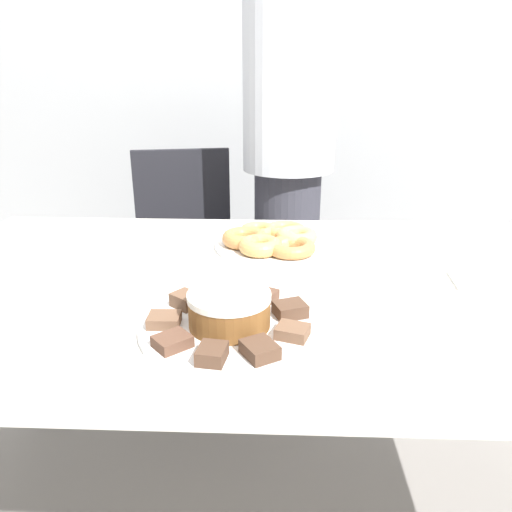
# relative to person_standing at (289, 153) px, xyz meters

# --- Properties ---
(wall_back) EXTENTS (8.00, 0.05, 2.60)m
(wall_back) POSITION_rel_person_standing_xyz_m (-0.07, 0.76, 0.41)
(wall_back) COLOR #A8AAAD
(wall_back) RESTS_ON ground_plane
(table) EXTENTS (1.69, 0.97, 0.73)m
(table) POSITION_rel_person_standing_xyz_m (-0.07, -0.83, -0.24)
(table) COLOR silver
(table) RESTS_ON ground_plane
(person_standing) EXTENTS (0.34, 0.34, 1.69)m
(person_standing) POSITION_rel_person_standing_xyz_m (0.00, 0.00, 0.00)
(person_standing) COLOR #383842
(person_standing) RESTS_ON ground_plane
(office_chair_left) EXTENTS (0.52, 0.52, 0.88)m
(office_chair_left) POSITION_rel_person_standing_xyz_m (-0.41, 0.00, -0.48)
(office_chair_left) COLOR black
(office_chair_left) RESTS_ON ground_plane
(plate_cake) EXTENTS (0.33, 0.33, 0.01)m
(plate_cake) POSITION_rel_person_standing_xyz_m (-0.13, -1.07, -0.16)
(plate_cake) COLOR white
(plate_cake) RESTS_ON table
(plate_donuts) EXTENTS (0.32, 0.32, 0.01)m
(plate_donuts) POSITION_rel_person_standing_xyz_m (-0.05, -0.60, -0.16)
(plate_donuts) COLOR white
(plate_donuts) RESTS_ON table
(frosted_cake) EXTENTS (0.15, 0.15, 0.07)m
(frosted_cake) POSITION_rel_person_standing_xyz_m (-0.13, -1.07, -0.12)
(frosted_cake) COLOR brown
(frosted_cake) RESTS_ON plate_cake
(lamington_0) EXTENTS (0.07, 0.08, 0.02)m
(lamington_0) POSITION_rel_person_standing_xyz_m (-0.06, -1.17, -0.14)
(lamington_0) COLOR #513828
(lamington_0) RESTS_ON plate_cake
(lamington_1) EXTENTS (0.07, 0.06, 0.02)m
(lamington_1) POSITION_rel_person_standing_xyz_m (-0.01, -1.11, -0.14)
(lamington_1) COLOR brown
(lamington_1) RESTS_ON plate_cake
(lamington_2) EXTENTS (0.07, 0.07, 0.03)m
(lamington_2) POSITION_rel_person_standing_xyz_m (-0.02, -1.02, -0.14)
(lamington_2) COLOR #513828
(lamington_2) RESTS_ON plate_cake
(lamington_3) EXTENTS (0.07, 0.07, 0.02)m
(lamington_3) POSITION_rel_person_standing_xyz_m (-0.07, -0.96, -0.14)
(lamington_3) COLOR brown
(lamington_3) RESTS_ON plate_cake
(lamington_4) EXTENTS (0.06, 0.06, 0.02)m
(lamington_4) POSITION_rel_person_standing_xyz_m (-0.15, -0.95, -0.14)
(lamington_4) COLOR brown
(lamington_4) RESTS_ON plate_cake
(lamington_5) EXTENTS (0.07, 0.07, 0.03)m
(lamington_5) POSITION_rel_person_standing_xyz_m (-0.22, -0.99, -0.14)
(lamington_5) COLOR brown
(lamington_5) RESTS_ON plate_cake
(lamington_6) EXTENTS (0.06, 0.05, 0.02)m
(lamington_6) POSITION_rel_person_standing_xyz_m (-0.25, -1.07, -0.14)
(lamington_6) COLOR brown
(lamington_6) RESTS_ON plate_cake
(lamington_7) EXTENTS (0.08, 0.08, 0.02)m
(lamington_7) POSITION_rel_person_standing_xyz_m (-0.22, -1.15, -0.14)
(lamington_7) COLOR brown
(lamington_7) RESTS_ON plate_cake
(lamington_8) EXTENTS (0.05, 0.06, 0.02)m
(lamington_8) POSITION_rel_person_standing_xyz_m (-0.15, -1.19, -0.14)
(lamington_8) COLOR #513828
(lamington_8) RESTS_ON plate_cake
(donut_0) EXTENTS (0.12, 0.12, 0.03)m
(donut_0) POSITION_rel_person_standing_xyz_m (-0.05, -0.60, -0.14)
(donut_0) COLOR #E5AD66
(donut_0) RESTS_ON plate_donuts
(donut_1) EXTENTS (0.12, 0.12, 0.04)m
(donut_1) POSITION_rel_person_standing_xyz_m (-0.13, -0.62, -0.13)
(donut_1) COLOR #C68447
(donut_1) RESTS_ON plate_donuts
(donut_2) EXTENTS (0.11, 0.11, 0.04)m
(donut_2) POSITION_rel_person_standing_xyz_m (-0.08, -0.68, -0.13)
(donut_2) COLOR tan
(donut_2) RESTS_ON plate_donuts
(donut_3) EXTENTS (0.13, 0.13, 0.03)m
(donut_3) POSITION_rel_person_standing_xyz_m (-0.01, -0.68, -0.13)
(donut_3) COLOR #C68447
(donut_3) RESTS_ON plate_donuts
(donut_4) EXTENTS (0.11, 0.11, 0.04)m
(donut_4) POSITION_rel_person_standing_xyz_m (0.01, -0.59, -0.13)
(donut_4) COLOR #E5AD66
(donut_4) RESTS_ON plate_donuts
(donut_5) EXTENTS (0.12, 0.12, 0.03)m
(donut_5) POSITION_rel_person_standing_xyz_m (-0.02, -0.53, -0.13)
(donut_5) COLOR tan
(donut_5) RESTS_ON plate_donuts
(donut_6) EXTENTS (0.10, 0.10, 0.03)m
(donut_6) POSITION_rel_person_standing_xyz_m (-0.09, -0.54, -0.13)
(donut_6) COLOR tan
(donut_6) RESTS_ON plate_donuts
(napkin) EXTENTS (0.13, 0.11, 0.01)m
(napkin) POSITION_rel_person_standing_xyz_m (0.42, -0.83, -0.16)
(napkin) COLOR white
(napkin) RESTS_ON table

